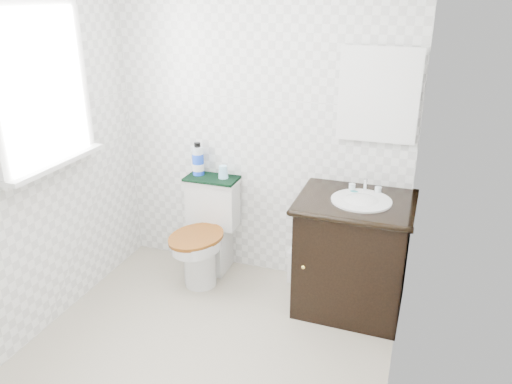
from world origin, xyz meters
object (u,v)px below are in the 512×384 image
Objects in this scene: trash_bin at (300,266)px; mouthwash_bottle at (198,160)px; vanity at (353,251)px; cup at (223,172)px; toilet at (207,236)px.

trash_bin is 1.03× the size of mouthwash_bottle.
vanity is 3.54× the size of trash_bin.
mouthwash_bottle is (-0.83, 0.02, 0.75)m from trash_bin.
trash_bin is (-0.41, 0.20, -0.30)m from vanity.
mouthwash_bottle is (-1.24, 0.21, 0.45)m from vanity.
cup reaches higher than trash_bin.
vanity is 1.34m from mouthwash_bottle.
mouthwash_bottle is 2.68× the size of cup.
toilet is 0.82× the size of vanity.
trash_bin is 0.92m from cup.
mouthwash_bottle is at bearing 177.09° from cup.
toilet is at bearing 176.57° from vanity.
toilet is 0.75m from trash_bin.
vanity is at bearing -25.55° from trash_bin.
cup is (-0.62, 0.01, 0.69)m from trash_bin.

